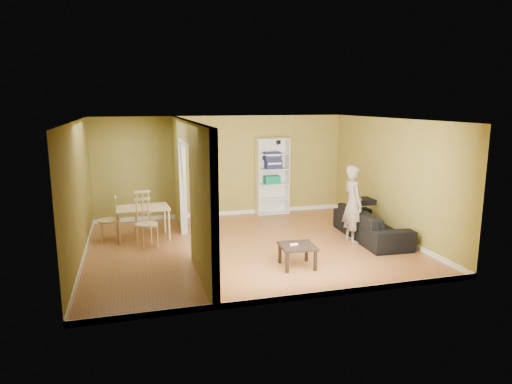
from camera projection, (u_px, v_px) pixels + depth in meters
The scene contains 15 objects.
room_shell at pixel (249, 185), 9.22m from camera, with size 6.50×6.50×6.50m.
partition at pixel (190, 188), 8.91m from camera, with size 0.22×5.50×2.60m, color #A18B3B, non-canonical shape.
wall_speaker at pixel (278, 142), 12.04m from camera, with size 0.10×0.10×0.10m, color black.
sofa at pixel (372, 220), 9.91m from camera, with size 0.96×2.25×0.86m, color #323234.
person at pixel (353, 197), 9.58m from camera, with size 0.55×0.71×1.95m, color slate.
bookshelf at pixel (272, 176), 12.08m from camera, with size 0.85×0.37×2.03m.
paper_box_teal at pixel (272, 180), 12.04m from camera, with size 0.41×0.27×0.21m, color #1E825E.
paper_box_navy_b at pixel (273, 164), 11.97m from camera, with size 0.42×0.28×0.22m, color navy.
paper_box_navy_c at pixel (272, 156), 11.92m from camera, with size 0.43×0.28×0.22m, color navy.
coffee_table at pixel (297, 248), 8.22m from camera, with size 0.62×0.62×0.41m.
game_controller at pixel (294, 244), 8.21m from camera, with size 0.14×0.04×0.03m, color white.
dining_table at pixel (142, 211), 9.90m from camera, with size 1.12×0.75×0.70m.
chair_left at pixel (108, 219), 9.74m from camera, with size 0.44×0.44×0.97m, color tan, non-canonical shape.
chair_near at pixel (146, 223), 9.36m from camera, with size 0.46×0.46×1.00m, color tan, non-canonical shape.
chair_far at pixel (143, 210), 10.51m from camera, with size 0.46×0.46×0.99m, color #D7B57F, non-canonical shape.
Camera 1 is at (-2.28, -8.78, 2.94)m, focal length 32.00 mm.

